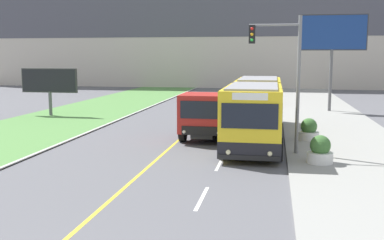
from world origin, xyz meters
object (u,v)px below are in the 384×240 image
car_distant (262,97)px  billboard_small (49,82)px  city_bus (256,110)px  dump_truck (208,115)px  planter_round_near (320,151)px  traffic_light_mast (284,67)px  planter_round_second (309,131)px  billboard_large (332,36)px

car_distant → billboard_small: bearing=-144.5°
city_bus → car_distant: bearing=90.5°
dump_truck → car_distant: dump_truck is taller
car_distant → planter_round_near: size_ratio=3.75×
city_bus → traffic_light_mast: traffic_light_mast is taller
city_bus → billboard_small: 16.71m
billboard_small → planter_round_second: billboard_small is taller
city_bus → billboard_large: 14.55m
car_distant → planter_round_near: bearing=-82.6°
city_bus → car_distant: size_ratio=2.95×
dump_truck → planter_round_near: 7.33m
planter_round_second → billboard_small: bearing=159.0°
dump_truck → planter_round_second: bearing=1.4°
dump_truck → planter_round_near: (5.36, -4.96, -0.68)m
car_distant → billboard_small: (-15.17, -10.80, 1.82)m
city_bus → planter_round_second: city_bus is taller
traffic_light_mast → planter_round_near: traffic_light_mast is taller
billboard_large → planter_round_second: 14.40m
dump_truck → traffic_light_mast: bearing=-39.6°
dump_truck → billboard_small: (-12.78, 7.04, 1.25)m
city_bus → dump_truck: size_ratio=1.92×
dump_truck → traffic_light_mast: 5.67m
billboard_small → planter_round_near: (18.14, -12.00, -1.93)m
dump_truck → billboard_large: billboard_large is taller
car_distant → billboard_large: 8.79m
traffic_light_mast → billboard_large: (3.93, 16.47, 1.99)m
billboard_small → planter_round_near: bearing=-33.5°
city_bus → billboard_small: billboard_small is taller
city_bus → traffic_light_mast: (1.34, -3.62, 2.33)m
city_bus → billboard_large: (5.27, 12.85, 4.31)m
car_distant → traffic_light_mast: bearing=-86.0°
billboard_large → car_distant: bearing=139.8°
billboard_large → billboard_small: billboard_large is taller
dump_truck → billboard_small: 14.65m
city_bus → planter_round_near: bearing=-62.2°
billboard_large → billboard_small: size_ratio=1.76×
billboard_small → planter_round_second: size_ratio=3.76×
car_distant → planter_round_second: car_distant is taller
city_bus → dump_truck: (-2.53, -0.42, -0.31)m
traffic_light_mast → planter_round_second: bearing=67.1°
planter_round_near → planter_round_second: bearing=91.0°
city_bus → planter_round_near: city_bus is taller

